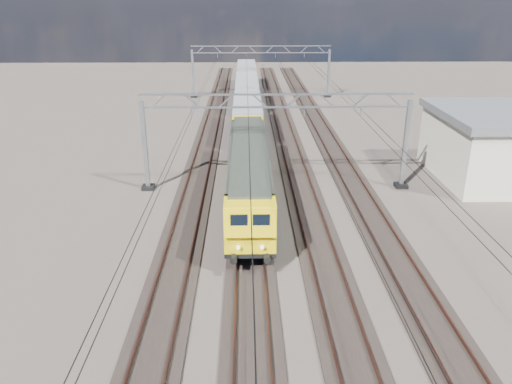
{
  "coord_description": "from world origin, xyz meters",
  "views": [
    {
      "loc": [
        -2.18,
        -30.95,
        13.51
      ],
      "look_at": [
        -1.59,
        -2.83,
        2.4
      ],
      "focal_mm": 35.0,
      "sensor_mm": 36.0,
      "label": 1
    }
  ],
  "objects_px": {
    "locomotive": "(249,170)",
    "hopper_wagon_third": "(246,74)",
    "catenary_gantry_mid": "(276,138)",
    "hopper_wagon_lead": "(247,114)",
    "hopper_wagon_mid": "(247,90)",
    "catenary_gantry_far": "(261,69)"
  },
  "relations": [
    {
      "from": "catenary_gantry_mid",
      "to": "hopper_wagon_mid",
      "type": "xyz_separation_m",
      "value": [
        -2.0,
        29.36,
        -1.67
      ]
    },
    {
      "from": "locomotive",
      "to": "hopper_wagon_third",
      "type": "height_order",
      "value": "locomotive"
    },
    {
      "from": "hopper_wagon_lead",
      "to": "hopper_wagon_mid",
      "type": "relative_size",
      "value": 1.0
    },
    {
      "from": "catenary_gantry_mid",
      "to": "hopper_wagon_mid",
      "type": "relative_size",
      "value": 1.53
    },
    {
      "from": "locomotive",
      "to": "hopper_wagon_lead",
      "type": "relative_size",
      "value": 1.62
    },
    {
      "from": "locomotive",
      "to": "hopper_wagon_lead",
      "type": "height_order",
      "value": "locomotive"
    },
    {
      "from": "catenary_gantry_mid",
      "to": "catenary_gantry_far",
      "type": "height_order",
      "value": "same"
    },
    {
      "from": "catenary_gantry_mid",
      "to": "catenary_gantry_far",
      "type": "bearing_deg",
      "value": 90.0
    },
    {
      "from": "locomotive",
      "to": "hopper_wagon_mid",
      "type": "relative_size",
      "value": 1.62
    },
    {
      "from": "locomotive",
      "to": "catenary_gantry_far",
      "type": "bearing_deg",
      "value": 87.03
    },
    {
      "from": "locomotive",
      "to": "hopper_wagon_third",
      "type": "distance_m",
      "value": 46.1
    },
    {
      "from": "catenary_gantry_mid",
      "to": "hopper_wagon_third",
      "type": "bearing_deg",
      "value": 92.63
    },
    {
      "from": "catenary_gantry_far",
      "to": "hopper_wagon_lead",
      "type": "height_order",
      "value": "catenary_gantry_far"
    },
    {
      "from": "locomotive",
      "to": "hopper_wagon_lead",
      "type": "distance_m",
      "value": 17.7
    },
    {
      "from": "catenary_gantry_far",
      "to": "hopper_wagon_third",
      "type": "xyz_separation_m",
      "value": [
        -2.0,
        7.56,
        -1.67
      ]
    },
    {
      "from": "locomotive",
      "to": "hopper_wagon_mid",
      "type": "bearing_deg",
      "value": 90.0
    },
    {
      "from": "hopper_wagon_lead",
      "to": "catenary_gantry_far",
      "type": "bearing_deg",
      "value": 84.52
    },
    {
      "from": "catenary_gantry_mid",
      "to": "hopper_wagon_lead",
      "type": "relative_size",
      "value": 1.53
    },
    {
      "from": "catenary_gantry_mid",
      "to": "hopper_wagon_lead",
      "type": "bearing_deg",
      "value": 97.52
    },
    {
      "from": "catenary_gantry_far",
      "to": "hopper_wagon_mid",
      "type": "relative_size",
      "value": 1.53
    },
    {
      "from": "hopper_wagon_third",
      "to": "catenary_gantry_mid",
      "type": "bearing_deg",
      "value": -87.37
    },
    {
      "from": "locomotive",
      "to": "hopper_wagon_third",
      "type": "xyz_separation_m",
      "value": [
        -0.0,
        46.1,
        -0.09
      ]
    }
  ]
}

